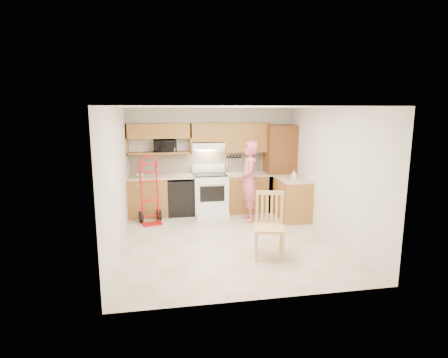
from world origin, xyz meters
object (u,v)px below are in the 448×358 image
object	(u,v)px
person	(249,182)
microwave	(165,146)
hand_truck	(150,193)
range	(211,191)
dining_chair	(270,226)

from	to	relation	value
person	microwave	bearing A→B (deg)	-110.43
microwave	hand_truck	xyz separation A→B (m)	(-0.36, -0.75, -0.96)
range	dining_chair	world-z (taller)	range
range	dining_chair	size ratio (longest dim) A/B	1.06
range	hand_truck	world-z (taller)	hand_truck
person	dining_chair	size ratio (longest dim) A/B	1.63
range	person	size ratio (longest dim) A/B	0.65
range	person	bearing A→B (deg)	-38.73
range	hand_truck	xyz separation A→B (m)	(-1.39, -0.44, 0.10)
person	dining_chair	bearing A→B (deg)	2.31
microwave	person	bearing A→B (deg)	-31.03
person	hand_truck	bearing A→B (deg)	-88.03
microwave	person	xyz separation A→B (m)	(1.80, -0.92, -0.74)
microwave	range	world-z (taller)	microwave
person	dining_chair	distance (m)	2.09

